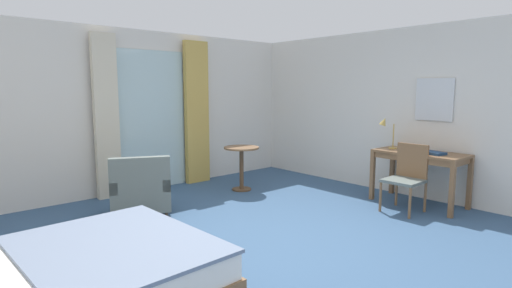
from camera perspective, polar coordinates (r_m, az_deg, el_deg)
The scene contains 14 objects.
ground at distance 4.53m, azimuth 1.64°, elevation -14.72°, with size 6.84×6.98×0.10m, color #38567A.
wall_back at distance 6.90m, azimuth -17.08°, elevation 4.42°, with size 6.44×0.12×2.63m, color silver.
wall_right at distance 6.77m, azimuth 21.62°, elevation 4.15°, with size 0.12×6.58×2.63m, color silver.
balcony_glass_door at distance 6.98m, azimuth -14.46°, elevation 3.24°, with size 1.19×0.02×2.32m, color silver.
curtain_panel_left at distance 6.54m, azimuth -20.45°, elevation 3.59°, with size 0.37×0.10×2.52m, color beige.
curtain_panel_right at distance 7.29m, azimuth -8.41°, elevation 4.38°, with size 0.46×0.10×2.52m, color tan.
bed at distance 3.40m, azimuth -25.64°, elevation -17.82°, with size 2.11×1.70×0.91m.
writing_desk at distance 6.31m, azimuth 22.23°, elevation -1.91°, with size 0.64×1.26×0.78m.
desk_chair at distance 5.95m, azimuth 20.63°, elevation -4.05°, with size 0.48×0.47×0.93m.
desk_lamp at distance 6.47m, azimuth 17.94°, elevation 2.37°, with size 0.20×0.26×0.49m.
closed_book at distance 6.15m, azimuth 23.69°, elevation -1.14°, with size 0.21×0.33×0.04m, color navy.
armchair_by_window at distance 5.59m, azimuth -16.02°, elevation -6.49°, with size 0.97×0.95×0.83m.
round_cafe_table at distance 6.70m, azimuth -2.07°, elevation -2.11°, with size 0.58×0.58×0.73m.
wall_mirror at distance 6.54m, azimuth 23.96°, elevation 5.79°, with size 0.02×0.56×0.63m.
Camera 1 is at (-2.87, -3.04, 1.69)m, focal length 28.21 mm.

